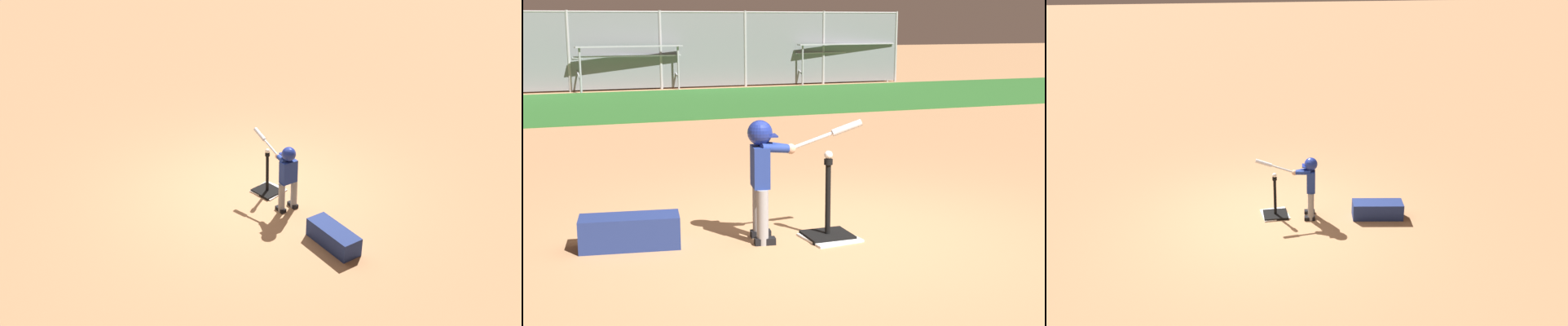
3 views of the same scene
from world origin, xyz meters
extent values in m
plane|color=#AD7F56|center=(0.00, 0.00, 0.00)|extent=(90.00, 90.00, 0.00)
cube|color=white|center=(-0.11, -0.12, 0.01)|extent=(0.49, 0.49, 0.02)
cube|color=black|center=(-0.12, -0.08, 0.02)|extent=(0.41, 0.37, 0.04)
cylinder|color=black|center=(-0.12, -0.08, 0.35)|extent=(0.05, 0.05, 0.63)
cylinder|color=black|center=(-0.12, -0.08, 0.69)|extent=(0.08, 0.08, 0.05)
cylinder|color=gray|center=(-0.69, 0.16, 0.24)|extent=(0.12, 0.12, 0.49)
cube|color=black|center=(-0.67, 0.15, 0.03)|extent=(0.19, 0.12, 0.06)
cylinder|color=gray|center=(-0.73, -0.07, 0.24)|extent=(0.12, 0.12, 0.49)
cube|color=black|center=(-0.71, -0.08, 0.03)|extent=(0.19, 0.12, 0.06)
cube|color=navy|center=(-0.71, 0.04, 0.67)|extent=(0.18, 0.27, 0.36)
sphere|color=tan|center=(-0.71, 0.04, 0.95)|extent=(0.18, 0.18, 0.18)
sphere|color=navy|center=(-0.71, 0.04, 0.96)|extent=(0.22, 0.22, 0.22)
cube|color=navy|center=(-0.62, 0.03, 0.94)|extent=(0.13, 0.18, 0.01)
cylinder|color=navy|center=(-0.57, 0.06, 0.83)|extent=(0.29, 0.19, 0.11)
cylinder|color=navy|center=(-0.58, -0.02, 0.83)|extent=(0.30, 0.11, 0.11)
sphere|color=tan|center=(-0.44, 0.00, 0.81)|extent=(0.09, 0.09, 0.09)
cylinder|color=silver|center=(-0.14, -0.05, 0.92)|extent=(0.62, 0.13, 0.24)
cylinder|color=silver|center=(0.05, -0.08, 0.98)|extent=(0.28, 0.11, 0.15)
cylinder|color=black|center=(-0.46, 0.00, 0.81)|extent=(0.04, 0.05, 0.05)
sphere|color=white|center=(-0.12, -0.08, 0.75)|extent=(0.07, 0.07, 0.07)
cube|color=navy|center=(-1.82, 0.24, 0.14)|extent=(0.88, 0.45, 0.28)
camera|label=1|loc=(-6.30, 5.82, 5.09)|focal=42.00mm
camera|label=2|loc=(-2.65, -5.79, 1.91)|focal=50.00mm
camera|label=3|loc=(0.60, 7.60, 4.09)|focal=35.00mm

